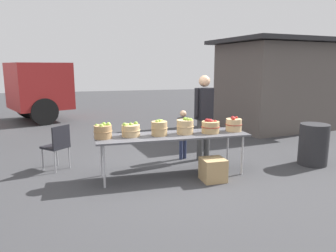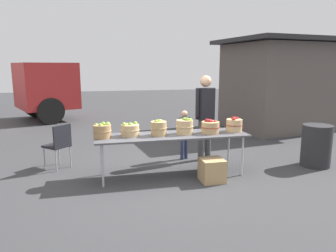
% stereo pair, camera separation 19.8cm
% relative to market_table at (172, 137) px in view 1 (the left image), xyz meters
% --- Properties ---
extents(ground_plane, '(40.00, 40.00, 0.00)m').
position_rel_market_table_xyz_m(ground_plane, '(0.00, 0.00, -0.71)').
color(ground_plane, '#38383A').
extents(market_table, '(2.70, 0.76, 0.75)m').
position_rel_market_table_xyz_m(market_table, '(0.00, 0.00, 0.00)').
color(market_table, '#4C4C51').
rests_on(market_table, ground).
extents(apple_basket_green_0, '(0.32, 0.32, 0.27)m').
position_rel_market_table_xyz_m(apple_basket_green_0, '(-1.21, 0.03, 0.16)').
color(apple_basket_green_0, '#A87F51').
rests_on(apple_basket_green_0, market_table).
extents(apple_basket_green_1, '(0.33, 0.33, 0.25)m').
position_rel_market_table_xyz_m(apple_basket_green_1, '(-0.73, 0.07, 0.15)').
color(apple_basket_green_1, tan).
rests_on(apple_basket_green_1, market_table).
extents(apple_basket_green_2, '(0.30, 0.30, 0.29)m').
position_rel_market_table_xyz_m(apple_basket_green_2, '(-0.24, -0.00, 0.17)').
color(apple_basket_green_2, tan).
rests_on(apple_basket_green_2, market_table).
extents(apple_basket_green_3, '(0.32, 0.32, 0.30)m').
position_rel_market_table_xyz_m(apple_basket_green_3, '(0.24, 0.01, 0.17)').
color(apple_basket_green_3, tan).
rests_on(apple_basket_green_3, market_table).
extents(apple_basket_red_0, '(0.34, 0.34, 0.27)m').
position_rel_market_table_xyz_m(apple_basket_red_0, '(0.70, -0.05, 0.15)').
color(apple_basket_red_0, tan).
rests_on(apple_basket_red_0, market_table).
extents(apple_basket_red_1, '(0.31, 0.31, 0.28)m').
position_rel_market_table_xyz_m(apple_basket_red_1, '(1.19, 0.01, 0.16)').
color(apple_basket_red_1, tan).
rests_on(apple_basket_red_1, market_table).
extents(vendor_adult, '(0.45, 0.31, 1.76)m').
position_rel_market_table_xyz_m(vendor_adult, '(0.90, 0.79, 0.32)').
color(vendor_adult, '#3F3F3F').
rests_on(vendor_adult, ground).
extents(child_customer, '(0.26, 0.20, 1.04)m').
position_rel_market_table_xyz_m(child_customer, '(0.50, 0.92, -0.10)').
color(child_customer, '#262D4C').
rests_on(child_customer, ground).
extents(food_kiosk, '(3.86, 3.35, 2.74)m').
position_rel_market_table_xyz_m(food_kiosk, '(4.38, 3.54, 0.67)').
color(food_kiosk, '#59514C').
rests_on(food_kiosk, ground).
extents(folding_chair, '(0.57, 0.57, 0.86)m').
position_rel_market_table_xyz_m(folding_chair, '(-2.00, 0.86, -0.21)').
color(folding_chair, black).
rests_on(folding_chair, ground).
extents(trash_barrel, '(0.56, 0.56, 0.82)m').
position_rel_market_table_xyz_m(trash_barrel, '(2.89, -0.13, -0.30)').
color(trash_barrel, '#262628').
rests_on(trash_barrel, ground).
extents(produce_crate, '(0.39, 0.39, 0.39)m').
position_rel_market_table_xyz_m(produce_crate, '(0.59, -0.46, -0.52)').
color(produce_crate, tan).
rests_on(produce_crate, ground).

